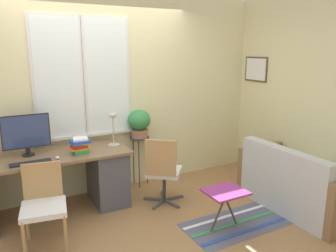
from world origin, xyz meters
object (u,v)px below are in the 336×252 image
at_px(office_chair_swivel, 163,170).
at_px(couch_loveseat, 297,186).
at_px(mouse, 57,158).
at_px(plant_stand, 140,143).
at_px(desk_chair_wooden, 44,203).
at_px(potted_plant, 139,122).
at_px(monitor, 26,133).
at_px(keyboard, 31,163).
at_px(desk_lamp, 113,124).
at_px(folding_stool, 225,194).
at_px(book_stack, 80,145).

xyz_separation_m(office_chair_swivel, couch_loveseat, (1.42, -0.88, -0.18)).
distance_m(mouse, plant_stand, 1.31).
xyz_separation_m(mouse, desk_chair_wooden, (-0.23, -0.41, -0.32)).
bearing_deg(potted_plant, couch_loveseat, -47.78).
bearing_deg(monitor, mouse, -47.78).
bearing_deg(mouse, potted_plant, 21.61).
bearing_deg(office_chair_swivel, potted_plant, -49.77).
xyz_separation_m(keyboard, desk_lamp, (1.03, 0.25, 0.27)).
distance_m(desk_chair_wooden, office_chair_swivel, 1.47).
distance_m(office_chair_swivel, couch_loveseat, 1.68).
bearing_deg(potted_plant, mouse, -158.39).
height_order(monitor, keyboard, monitor).
xyz_separation_m(mouse, couch_loveseat, (2.65, -1.10, -0.48)).
bearing_deg(office_chair_swivel, plant_stand, -49.77).
bearing_deg(couch_loveseat, monitor, 64.34).
distance_m(plant_stand, folding_stool, 1.60).
bearing_deg(keyboard, desk_chair_wooden, -82.80).
height_order(mouse, folding_stool, mouse).
bearing_deg(desk_lamp, mouse, -162.86).
bearing_deg(folding_stool, book_stack, 137.40).
height_order(monitor, couch_loveseat, monitor).
bearing_deg(monitor, office_chair_swivel, -19.14).
distance_m(mouse, couch_loveseat, 2.91).
bearing_deg(plant_stand, office_chair_swivel, -88.78).
distance_m(potted_plant, folding_stool, 1.67).
bearing_deg(office_chair_swivel, desk_chair_wooden, 46.68).
distance_m(office_chair_swivel, folding_stool, 0.91).
relative_size(plant_stand, folding_stool, 1.60).
xyz_separation_m(monitor, office_chair_swivel, (1.50, -0.52, -0.55)).
xyz_separation_m(desk_lamp, potted_plant, (0.47, 0.25, -0.08)).
distance_m(desk_chair_wooden, couch_loveseat, 2.96).
bearing_deg(potted_plant, book_stack, -157.82).
relative_size(potted_plant, folding_stool, 0.86).
bearing_deg(book_stack, keyboard, -168.26).
distance_m(monitor, book_stack, 0.62).
distance_m(monitor, mouse, 0.48).
relative_size(keyboard, desk_lamp, 0.99).
relative_size(desk_chair_wooden, couch_loveseat, 0.56).
height_order(desk_chair_wooden, folding_stool, desk_chair_wooden).
relative_size(office_chair_swivel, potted_plant, 2.28).
distance_m(monitor, desk_lamp, 1.02).
xyz_separation_m(desk_lamp, book_stack, (-0.46, -0.13, -0.18)).
height_order(potted_plant, folding_stool, potted_plant).
bearing_deg(plant_stand, folding_stool, -77.61).
xyz_separation_m(office_chair_swivel, potted_plant, (-0.01, 0.70, 0.48)).
xyz_separation_m(couch_loveseat, plant_stand, (-1.43, 1.58, 0.36)).
xyz_separation_m(book_stack, folding_stool, (1.27, -1.17, -0.43)).
bearing_deg(mouse, folding_stool, -34.49).
xyz_separation_m(desk_lamp, folding_stool, (0.81, -1.30, -0.61)).
xyz_separation_m(keyboard, desk_chair_wooden, (0.05, -0.40, -0.31)).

